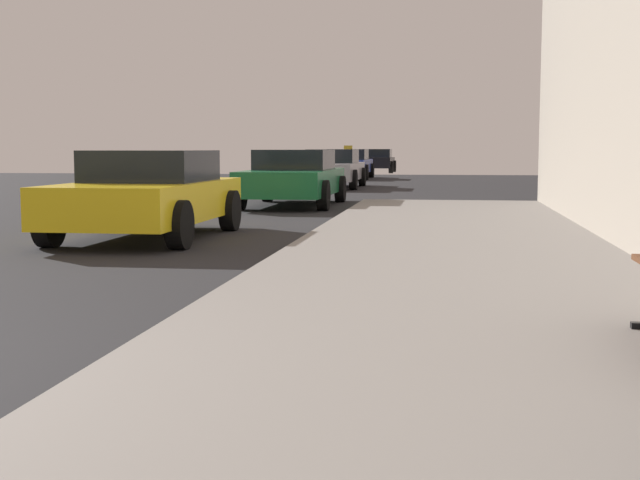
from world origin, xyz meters
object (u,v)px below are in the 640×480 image
object	(u,v)px
car_yellow	(148,194)
car_black	(377,161)
car_green	(294,177)
car_silver	(332,168)
car_blue	(348,164)

from	to	relation	value
car_yellow	car_black	bearing A→B (deg)	-90.79
car_green	car_silver	distance (m)	9.26
car_silver	car_black	distance (m)	18.51
car_green	car_black	xyz separation A→B (m)	(-0.34, 27.77, -0.00)
car_green	car_black	distance (m)	27.77
car_green	car_black	size ratio (longest dim) A/B	1.13
car_yellow	car_blue	world-z (taller)	car_blue
car_silver	car_blue	size ratio (longest dim) A/B	1.03
car_silver	car_black	world-z (taller)	same
car_green	car_silver	size ratio (longest dim) A/B	1.00
car_yellow	car_green	bearing A→B (deg)	-96.29
car_green	car_black	world-z (taller)	same
car_blue	car_black	world-z (taller)	car_blue
car_blue	car_yellow	bearing A→B (deg)	90.00
car_blue	car_black	size ratio (longest dim) A/B	1.10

